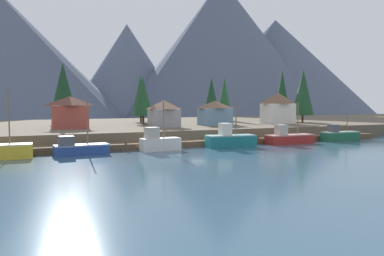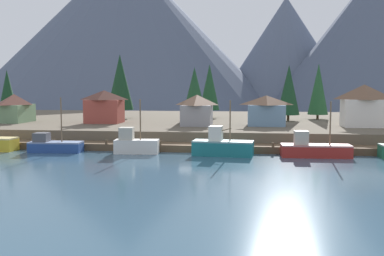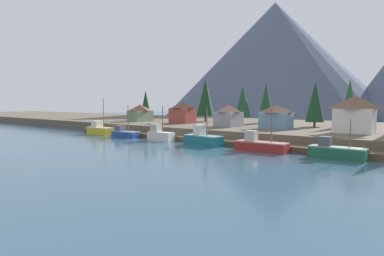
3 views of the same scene
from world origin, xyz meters
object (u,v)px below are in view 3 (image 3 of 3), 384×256
fishing_boat_blue (125,133)px  house_blue (276,117)px  conifer_near_right (266,100)px  conifer_mid_right (243,101)px  fishing_boat_white (160,135)px  fishing_boat_red (260,145)px  conifer_back_right (350,101)px  house_green (140,113)px  house_red (182,112)px  fishing_boat_yellow (100,130)px  conifer_mid_left (315,102)px  fishing_boat_green (336,152)px  house_grey (228,115)px  house_white (354,114)px  conifer_near_left (146,103)px  fishing_boat_teal (203,139)px  conifer_back_left (205,97)px

fishing_boat_blue → house_blue: 36.10m
conifer_near_right → conifer_mid_right: (-2.14, -9.56, -0.38)m
fishing_boat_white → house_blue: (18.89, 18.18, 3.90)m
fishing_boat_red → conifer_back_right: size_ratio=0.79×
conifer_mid_right → house_green: bearing=-168.3°
house_red → conifer_back_right: size_ratio=0.58×
fishing_boat_yellow → fishing_boat_red: size_ratio=1.04×
house_red → conifer_back_right: bearing=19.4°
fishing_boat_red → conifer_mid_left: size_ratio=0.82×
conifer_mid_left → house_blue: bearing=-112.8°
fishing_boat_green → conifer_mid_left: bearing=114.2°
house_red → house_grey: house_red is taller
fishing_boat_red → house_white: (10.67, 17.95, 5.14)m
conifer_mid_right → conifer_back_right: 26.30m
fishing_boat_blue → conifer_back_right: conifer_back_right is taller
fishing_boat_red → fishing_boat_green: fishing_boat_red is taller
fishing_boat_yellow → house_white: house_white is taller
conifer_mid_right → conifer_back_right: conifer_back_right is taller
fishing_boat_white → fishing_boat_red: 24.54m
conifer_near_left → conifer_mid_left: 58.21m
house_green → conifer_mid_left: bearing=10.7°
fishing_boat_yellow → fishing_boat_green: 59.40m
house_blue → conifer_back_right: conifer_back_right is taller
conifer_near_left → conifer_back_right: size_ratio=0.89×
house_green → conifer_back_right: conifer_back_right is taller
house_red → conifer_mid_left: conifer_mid_left is taller
house_red → conifer_near_right: size_ratio=0.58×
fishing_boat_teal → fishing_boat_red: (12.26, 0.32, -0.22)m
house_green → house_grey: (35.59, -2.52, 0.00)m
house_grey → conifer_near_left: conifer_near_left is taller
fishing_boat_teal → conifer_mid_left: 33.01m
conifer_mid_right → conifer_near_right: bearing=77.4°
house_grey → house_red: bearing=170.1°
conifer_near_left → conifer_back_left: 23.61m
house_blue → conifer_back_right: size_ratio=0.58×
fishing_boat_blue → conifer_back_left: size_ratio=0.57×
fishing_boat_white → conifer_near_left: (-34.46, 27.29, 7.08)m
conifer_mid_right → fishing_boat_teal: bearing=-75.4°
fishing_boat_yellow → house_red: fishing_boat_yellow is taller
fishing_boat_teal → conifer_near_left: 54.81m
fishing_boat_blue → fishing_boat_green: 48.75m
conifer_near_right → conifer_back_right: conifer_near_right is taller
house_green → fishing_boat_yellow: bearing=-72.4°
house_white → house_grey: house_white is taller
fishing_boat_yellow → conifer_near_right: bearing=50.9°
fishing_boat_teal → fishing_boat_yellow: bearing=-175.4°
fishing_boat_teal → conifer_mid_right: 29.05m
fishing_boat_teal → house_blue: bearing=75.7°
conifer_mid_left → conifer_mid_right: bearing=-171.0°
fishing_boat_white → house_white: 39.77m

